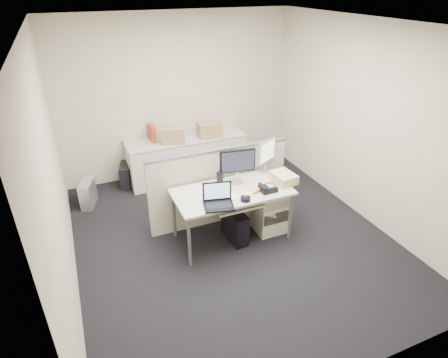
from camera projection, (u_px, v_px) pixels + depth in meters
name	position (u px, v px, depth m)	size (l,w,h in m)	color
floor	(232.00, 237.00, 5.11)	(4.00, 4.50, 0.01)	black
ceiling	(234.00, 24.00, 3.82)	(4.00, 4.50, 0.01)	white
wall_back	(178.00, 97.00, 6.29)	(4.00, 0.02, 2.70)	beige
wall_front	(363.00, 262.00, 2.64)	(4.00, 0.02, 2.70)	beige
wall_left	(52.00, 177.00, 3.78)	(0.02, 4.50, 2.70)	beige
wall_right	(365.00, 123.00, 5.15)	(0.02, 4.50, 2.70)	beige
desk	(232.00, 195.00, 4.79)	(1.50, 0.75, 0.73)	#B1B0A5
keyboard_tray	(238.00, 205.00, 4.67)	(0.62, 0.32, 0.02)	#B1B0A5
drawer_pedestal	(267.00, 206.00, 5.18)	(0.40, 0.55, 0.65)	beige
cubicle_partition	(219.00, 187.00, 5.21)	(2.00, 0.06, 1.10)	beige
back_counter	(187.00, 158.00, 6.50)	(2.00, 0.60, 0.72)	beige
monitor_main	(237.00, 166.00, 4.85)	(0.47, 0.18, 0.47)	black
monitor_small	(266.00, 156.00, 5.14)	(0.37, 0.18, 0.45)	#B7B7BC
laptop	(219.00, 197.00, 4.37)	(0.35, 0.26, 0.26)	black
trackball	(245.00, 199.00, 4.54)	(0.12, 0.12, 0.05)	black
desk_phone	(268.00, 189.00, 4.74)	(0.21, 0.17, 0.07)	black
paper_stack	(226.00, 195.00, 4.65)	(0.21, 0.26, 0.01)	white
sticky_pad	(249.00, 194.00, 4.66)	(0.09, 0.09, 0.01)	#F5C34C
travel_mug	(220.00, 180.00, 4.82)	(0.09, 0.09, 0.19)	black
banana	(257.00, 190.00, 4.73)	(0.19, 0.05, 0.04)	gold
cellphone	(233.00, 182.00, 4.95)	(0.05, 0.10, 0.01)	black
manila_folders	(284.00, 178.00, 4.94)	(0.26, 0.33, 0.12)	tan
keyboard	(233.00, 203.00, 4.67)	(0.42, 0.15, 0.02)	black
pc_tower_desk	(235.00, 225.00, 4.97)	(0.19, 0.46, 0.43)	black
pc_tower_spare_dark	(126.00, 175.00, 6.30)	(0.16, 0.41, 0.38)	black
pc_tower_spare_silver	(88.00, 193.00, 5.75)	(0.17, 0.42, 0.39)	#B7B7BC
cardboard_box_left	(173.00, 135.00, 6.08)	(0.38, 0.28, 0.28)	tan
cardboard_box_right	(209.00, 130.00, 6.30)	(0.38, 0.29, 0.27)	tan
red_binder	(152.00, 133.00, 6.15)	(0.07, 0.30, 0.28)	maroon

